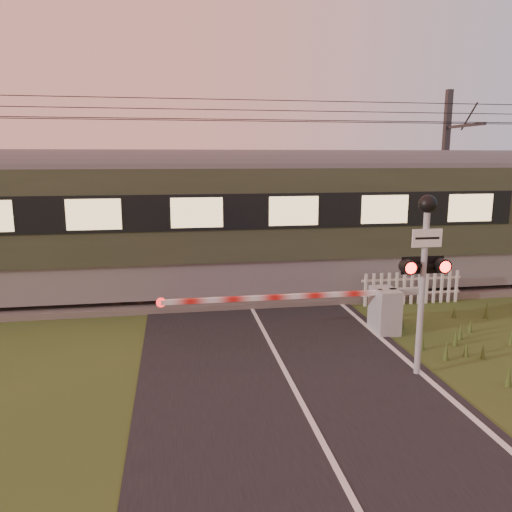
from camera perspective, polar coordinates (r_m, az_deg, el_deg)
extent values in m
plane|color=#31461B|center=(10.29, 3.86, -14.06)|extent=(160.00, 160.00, 0.00)
cube|color=black|center=(10.29, 3.86, -14.01)|extent=(6.00, 140.00, 0.02)
cube|color=#47423D|center=(16.29, -1.37, -4.20)|extent=(140.00, 3.40, 0.24)
cube|color=slate|center=(15.55, -1.00, -4.19)|extent=(140.00, 0.08, 0.14)
cube|color=slate|center=(16.93, -1.71, -2.91)|extent=(140.00, 0.08, 0.14)
cube|color=#2D2116|center=(16.25, -1.37, -3.76)|extent=(0.24, 2.20, 0.06)
cylinder|color=black|center=(15.44, -1.30, 15.34)|extent=(120.00, 0.02, 0.02)
cylinder|color=black|center=(16.04, -1.62, 15.18)|extent=(120.00, 0.02, 0.02)
cylinder|color=black|center=(15.79, -1.47, 17.43)|extent=(120.00, 0.02, 0.02)
cylinder|color=black|center=(15.76, -1.47, 16.35)|extent=(120.00, 0.02, 0.02)
cube|color=slate|center=(15.96, -6.88, -1.63)|extent=(21.59, 2.86, 1.07)
cube|color=#2B3322|center=(15.65, -7.04, 5.08)|extent=(22.49, 3.11, 2.68)
cylinder|color=#4C4C4F|center=(15.57, -7.16, 9.99)|extent=(22.49, 1.09, 1.09)
cube|color=#FFD893|center=(14.05, -6.77, 4.94)|extent=(19.34, 0.04, 0.84)
cube|color=gray|center=(13.17, 14.50, -6.04)|extent=(0.56, 0.87, 1.13)
cylinder|color=gray|center=(13.11, 13.88, -6.09)|extent=(0.12, 0.12, 1.13)
cube|color=gray|center=(13.28, 16.83, -3.87)|extent=(0.92, 0.16, 0.16)
cube|color=red|center=(12.18, 2.11, -4.74)|extent=(5.43, 0.11, 0.11)
cylinder|color=red|center=(11.96, -10.81, -5.24)|extent=(0.23, 0.04, 0.23)
cylinder|color=gray|center=(10.53, 18.41, -4.31)|extent=(0.12, 0.12, 3.35)
cube|color=white|center=(10.24, 18.96, 1.95)|extent=(0.61, 0.03, 0.36)
sphere|color=black|center=(10.21, 19.04, 5.65)|extent=(0.36, 0.36, 0.36)
cube|color=black|center=(10.39, 18.62, -1.04)|extent=(0.84, 0.07, 0.07)
cylinder|color=#FF140C|center=(10.07, 17.29, -1.33)|extent=(0.22, 0.02, 0.22)
cylinder|color=#FF140C|center=(10.41, 20.82, -1.16)|extent=(0.22, 0.02, 0.22)
cube|color=black|center=(10.43, 18.49, -0.98)|extent=(0.89, 0.02, 0.36)
cube|color=silver|center=(15.91, 17.28, -4.07)|extent=(3.18, 0.04, 0.07)
cube|color=silver|center=(15.80, 17.37, -2.52)|extent=(3.18, 0.04, 0.07)
cube|color=#2D2D30|center=(20.59, 20.59, 7.83)|extent=(0.22, 0.22, 6.86)
cube|color=#2D2D30|center=(19.61, 22.72, 13.58)|extent=(0.10, 2.40, 0.10)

